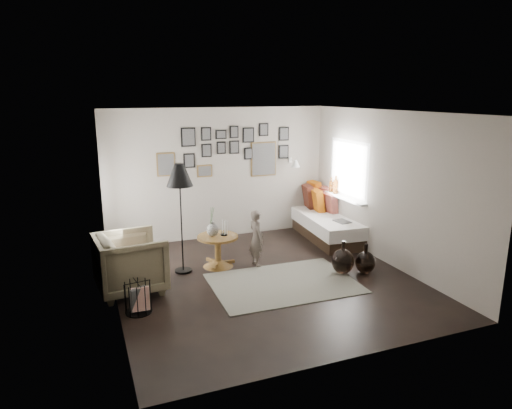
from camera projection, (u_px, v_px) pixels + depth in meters
name	position (u px, v px, depth m)	size (l,w,h in m)	color
ground	(265.00, 279.00, 7.21)	(4.80, 4.80, 0.00)	black
wall_back	(219.00, 174.00, 9.08)	(4.50, 4.50, 0.00)	gray
wall_front	(353.00, 248.00, 4.73)	(4.50, 4.50, 0.00)	gray
wall_left	(110.00, 213.00, 6.11)	(4.80, 4.80, 0.00)	gray
wall_right	(388.00, 188.00, 7.70)	(4.80, 4.80, 0.00)	gray
ceiling	(265.00, 112.00, 6.60)	(4.80, 4.80, 0.00)	white
door_left	(107.00, 210.00, 7.26)	(0.00, 2.14, 2.14)	white
window_right	(341.00, 194.00, 8.97)	(0.15, 1.32, 1.30)	white
gallery_wall	(233.00, 151.00, 9.06)	(2.74, 0.03, 1.08)	brown
wall_sconce	(295.00, 163.00, 9.34)	(0.18, 0.36, 0.16)	white
rug	(284.00, 283.00, 7.05)	(2.19, 1.53, 0.01)	beige
pedestal_table	(218.00, 252.00, 7.70)	(0.69, 0.69, 0.54)	brown
vase	(212.00, 227.00, 7.58)	(0.20, 0.20, 0.49)	black
candles	(224.00, 228.00, 7.64)	(0.12, 0.12, 0.26)	black
daybed	(325.00, 221.00, 9.32)	(1.08, 2.21, 1.04)	black
magazine_on_daybed	(342.00, 221.00, 8.69)	(0.23, 0.32, 0.02)	black
armchair	(131.00, 263.00, 6.70)	(0.93, 0.96, 0.87)	#6E654A
armchair_cushion	(130.00, 259.00, 6.74)	(0.40, 0.40, 0.10)	white
floor_lamp	(180.00, 179.00, 7.16)	(0.42, 0.42, 1.80)	black
magazine_basket	(138.00, 298.00, 6.08)	(0.39, 0.39, 0.43)	black
demijohn_large	(343.00, 261.00, 7.39)	(0.37, 0.37, 0.55)	black
demijohn_small	(365.00, 262.00, 7.41)	(0.32, 0.32, 0.50)	black
child	(256.00, 238.00, 7.68)	(0.36, 0.23, 0.97)	#5D5149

